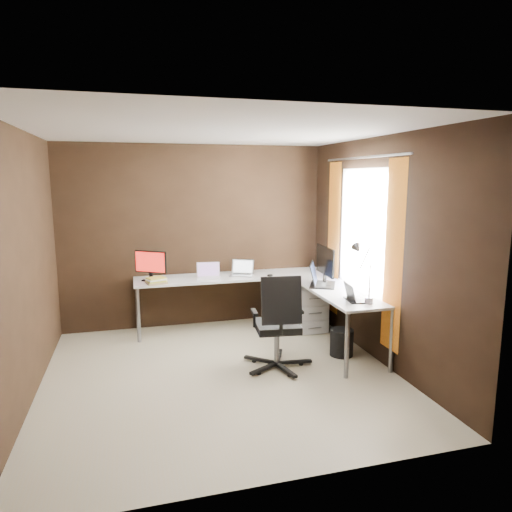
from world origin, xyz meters
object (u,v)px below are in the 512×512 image
at_px(monitor_left, 151,264).
at_px(laptop_white, 208,275).
at_px(wastebasket, 342,342).
at_px(desk_lamp, 362,265).
at_px(office_chair, 277,341).
at_px(laptop_black_big, 319,281).
at_px(drawer_pedestal, 308,308).
at_px(laptop_silver, 242,272).
at_px(book_stack, 156,281).
at_px(monitor_right, 325,263).
at_px(laptop_black_small, 354,297).

distance_m(monitor_left, laptop_white, 0.77).
bearing_deg(wastebasket, laptop_white, 136.63).
distance_m(desk_lamp, office_chair, 1.22).
xyz_separation_m(laptop_black_big, desk_lamp, (0.11, -0.85, 0.35)).
relative_size(drawer_pedestal, laptop_silver, 1.61).
height_order(drawer_pedestal, wastebasket, drawer_pedestal).
height_order(laptop_silver, book_stack, laptop_silver).
bearing_deg(drawer_pedestal, wastebasket, -88.07).
height_order(monitor_right, wastebasket, monitor_right).
xyz_separation_m(drawer_pedestal, laptop_black_small, (0.03, -1.25, 0.47)).
height_order(laptop_silver, office_chair, office_chair).
height_order(laptop_black_small, book_stack, laptop_black_small).
height_order(drawer_pedestal, laptop_silver, laptop_silver).
relative_size(book_stack, wastebasket, 0.91).
distance_m(laptop_black_big, office_chair, 1.11).
xyz_separation_m(monitor_left, desk_lamp, (2.12, -1.67, 0.19)).
xyz_separation_m(monitor_left, wastebasket, (2.09, -1.33, -0.80)).
xyz_separation_m(laptop_white, laptop_black_small, (1.34, -1.53, -0.00)).
xyz_separation_m(drawer_pedestal, laptop_black_big, (-0.05, -0.48, 0.49)).
bearing_deg(wastebasket, laptop_silver, 122.88).
height_order(laptop_black_big, desk_lamp, desk_lamp).
relative_size(laptop_black_big, wastebasket, 1.66).
bearing_deg(laptop_black_big, laptop_white, 85.69).
bearing_deg(laptop_silver, office_chair, -63.16).
distance_m(office_chair, wastebasket, 0.86).
distance_m(drawer_pedestal, monitor_right, 0.81).
relative_size(drawer_pedestal, laptop_black_small, 1.96).
bearing_deg(laptop_silver, drawer_pedestal, 2.74).
xyz_separation_m(monitor_right, desk_lamp, (0.00, -0.92, 0.14)).
xyz_separation_m(drawer_pedestal, desk_lamp, (0.07, -1.33, 0.84)).
bearing_deg(drawer_pedestal, monitor_left, 170.67).
distance_m(monitor_left, laptop_silver, 1.23).
xyz_separation_m(monitor_left, laptop_black_big, (2.01, -0.82, -0.16)).
relative_size(monitor_left, laptop_silver, 1.05).
distance_m(book_stack, wastebasket, 2.41).
distance_m(drawer_pedestal, office_chair, 1.39).
bearing_deg(wastebasket, office_chair, -169.72).
distance_m(laptop_white, laptop_black_big, 1.48).
distance_m(monitor_left, office_chair, 2.04).
xyz_separation_m(office_chair, wastebasket, (0.84, 0.15, -0.15)).
bearing_deg(monitor_left, laptop_white, 28.87).
distance_m(laptop_black_big, book_stack, 2.05).
bearing_deg(monitor_right, laptop_white, 66.59).
relative_size(monitor_right, office_chair, 0.54).
bearing_deg(laptop_black_big, wastebasket, -144.12).
bearing_deg(monitor_right, drawer_pedestal, 11.95).
bearing_deg(laptop_silver, wastebasket, -31.43).
distance_m(monitor_right, laptop_black_big, 0.25).
bearing_deg(monitor_left, drawer_pedestal, 23.82).
height_order(monitor_right, laptop_silver, monitor_right).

